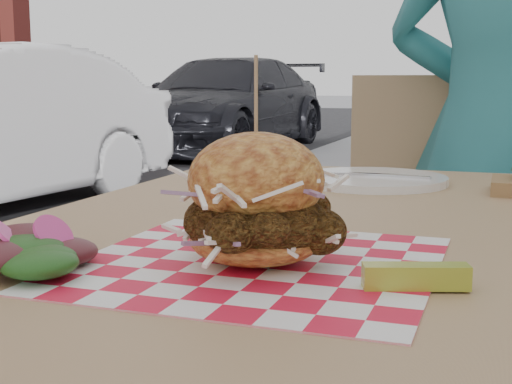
{
  "coord_description": "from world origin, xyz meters",
  "views": [
    {
      "loc": [
        -0.03,
        -1.04,
        0.94
      ],
      "look_at": [
        -0.27,
        -0.37,
        0.82
      ],
      "focal_mm": 50.0,
      "sensor_mm": 36.0,
      "label": 1
    }
  ],
  "objects_px": {
    "patio_chair": "(419,219)",
    "diner": "(493,131)",
    "sandwich": "(256,207)",
    "car_dark": "(226,104)",
    "patio_table": "(321,278)"
  },
  "relations": [
    {
      "from": "patio_chair",
      "to": "diner",
      "type": "bearing_deg",
      "value": -29.06
    },
    {
      "from": "sandwich",
      "to": "car_dark",
      "type": "bearing_deg",
      "value": 112.04
    },
    {
      "from": "diner",
      "to": "patio_chair",
      "type": "relative_size",
      "value": 1.71
    },
    {
      "from": "diner",
      "to": "sandwich",
      "type": "distance_m",
      "value": 1.23
    },
    {
      "from": "diner",
      "to": "patio_chair",
      "type": "height_order",
      "value": "diner"
    },
    {
      "from": "car_dark",
      "to": "patio_chair",
      "type": "xyz_separation_m",
      "value": [
        3.35,
        -6.91,
        -0.07
      ]
    },
    {
      "from": "diner",
      "to": "car_dark",
      "type": "height_order",
      "value": "diner"
    },
    {
      "from": "car_dark",
      "to": "patio_chair",
      "type": "relative_size",
      "value": 4.48
    },
    {
      "from": "diner",
      "to": "patio_table",
      "type": "xyz_separation_m",
      "value": [
        -0.19,
        -0.97,
        -0.14
      ]
    },
    {
      "from": "patio_table",
      "to": "patio_chair",
      "type": "bearing_deg",
      "value": 89.67
    },
    {
      "from": "patio_table",
      "to": "sandwich",
      "type": "distance_m",
      "value": 0.28
    },
    {
      "from": "car_dark",
      "to": "patio_table",
      "type": "bearing_deg",
      "value": -64.32
    },
    {
      "from": "car_dark",
      "to": "patio_table",
      "type": "distance_m",
      "value": 8.67
    },
    {
      "from": "car_dark",
      "to": "sandwich",
      "type": "distance_m",
      "value": 8.89
    },
    {
      "from": "diner",
      "to": "sandwich",
      "type": "bearing_deg",
      "value": 99.48
    }
  ]
}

